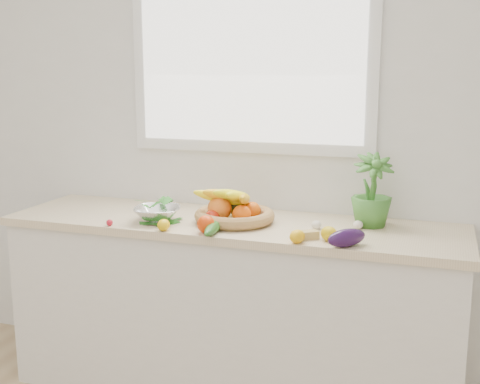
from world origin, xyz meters
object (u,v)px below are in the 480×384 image
(eggplant, at_px, (347,238))
(colander_with_spinach, at_px, (157,210))
(potted_herb, at_px, (372,190))
(fruit_basket, at_px, (234,211))
(cucumber, at_px, (214,227))
(apple, at_px, (212,218))

(eggplant, height_order, colander_with_spinach, colander_with_spinach)
(potted_herb, height_order, fruit_basket, potted_herb)
(eggplant, distance_m, cucumber, 0.60)
(fruit_basket, height_order, colander_with_spinach, fruit_basket)
(eggplant, height_order, fruit_basket, fruit_basket)
(fruit_basket, bearing_deg, potted_herb, 12.53)
(eggplant, bearing_deg, fruit_basket, 157.77)
(apple, height_order, potted_herb, potted_herb)
(apple, xyz_separation_m, potted_herb, (0.71, 0.23, 0.14))
(potted_herb, relative_size, colander_with_spinach, 1.24)
(eggplant, relative_size, fruit_basket, 0.37)
(potted_herb, bearing_deg, colander_with_spinach, -165.97)
(eggplant, relative_size, colander_with_spinach, 0.68)
(cucumber, height_order, fruit_basket, fruit_basket)
(cucumber, distance_m, potted_herb, 0.76)
(eggplant, distance_m, colander_with_spinach, 0.94)
(potted_herb, bearing_deg, cucumber, -152.28)
(apple, bearing_deg, fruit_basket, 48.96)
(eggplant, bearing_deg, cucumber, 176.96)
(eggplant, height_order, cucumber, eggplant)
(fruit_basket, bearing_deg, colander_with_spinach, -163.34)
(eggplant, xyz_separation_m, cucumber, (-0.60, 0.03, -0.01))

